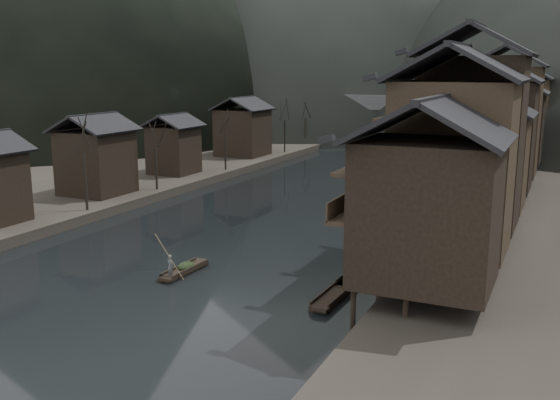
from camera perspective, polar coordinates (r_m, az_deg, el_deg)
The scene contains 12 objects.
water at distance 48.41m, azimuth -5.55°, elevation -4.64°, with size 300.00×300.00×0.00m, color black.
left_bank at distance 100.00m, azimuth -11.31°, elevation 4.18°, with size 40.00×200.00×1.20m, color #2D2823.
stilt_houses at distance 59.67m, azimuth 18.83°, elevation 6.89°, with size 9.00×67.60×17.02m.
left_houses at distance 74.96m, azimuth -11.43°, elevation 5.52°, with size 8.10×53.20×8.73m.
bare_trees at distance 76.43m, azimuth -7.43°, elevation 6.21°, with size 3.73×72.83×7.47m.
moored_sampans at distance 68.41m, azimuth 14.45°, elevation 0.14°, with size 2.55×72.09×0.47m.
midriver_boats at distance 90.47m, azimuth 12.00°, elevation 3.09°, with size 11.00×23.07×0.45m.
stone_bridge at distance 114.71m, azimuth 13.04°, elevation 7.34°, with size 40.00×6.00×9.00m.
hero_sampan at distance 43.54m, azimuth -8.73°, elevation -6.36°, with size 1.19×4.92×0.43m.
cargo_heap at distance 43.55m, azimuth -8.60°, elevation -5.58°, with size 1.08×1.41×0.65m, color black.
boatman at distance 41.85m, azimuth -10.01°, elevation -5.68°, with size 0.58×0.38×1.60m, color #575759.
bamboo_pole at distance 40.97m, azimuth -9.92°, elevation -1.92°, with size 0.06×0.06×4.61m, color #8C7A51.
Camera 1 is at (23.67, -39.90, 13.81)m, focal length 40.00 mm.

